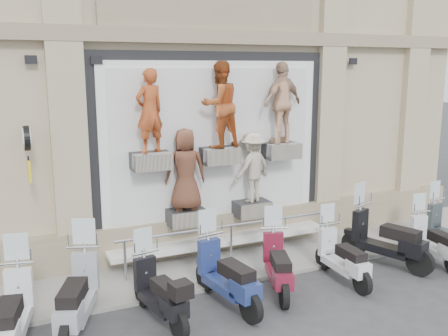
{
  "coord_description": "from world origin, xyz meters",
  "views": [
    {
      "loc": [
        -4.34,
        -7.19,
        4.23
      ],
      "look_at": [
        -0.21,
        1.9,
        2.19
      ],
      "focal_mm": 40.0,
      "sensor_mm": 36.0,
      "label": 1
    }
  ],
  "objects_px": {
    "scooter_b": "(11,300)",
    "scooter_g": "(343,247)",
    "scooter_i": "(435,232)",
    "scooter_c": "(77,282)",
    "scooter_e": "(227,263)",
    "clock_sign_bracket": "(27,146)",
    "scooter_f": "(278,254)",
    "guard_rail": "(231,245)",
    "scooter_h": "(387,227)",
    "scooter_d": "(159,280)"
  },
  "relations": [
    {
      "from": "scooter_b",
      "to": "scooter_g",
      "type": "height_order",
      "value": "scooter_b"
    },
    {
      "from": "scooter_i",
      "to": "scooter_c",
      "type": "bearing_deg",
      "value": -174.75
    },
    {
      "from": "scooter_e",
      "to": "scooter_i",
      "type": "relative_size",
      "value": 1.14
    },
    {
      "from": "scooter_g",
      "to": "clock_sign_bracket",
      "type": "bearing_deg",
      "value": 161.55
    },
    {
      "from": "scooter_b",
      "to": "scooter_f",
      "type": "height_order",
      "value": "scooter_b"
    },
    {
      "from": "guard_rail",
      "to": "scooter_h",
      "type": "distance_m",
      "value": 3.35
    },
    {
      "from": "scooter_d",
      "to": "scooter_g",
      "type": "height_order",
      "value": "scooter_d"
    },
    {
      "from": "scooter_b",
      "to": "scooter_f",
      "type": "xyz_separation_m",
      "value": [
        4.65,
        0.11,
        -0.06
      ]
    },
    {
      "from": "scooter_d",
      "to": "scooter_e",
      "type": "relative_size",
      "value": 0.9
    },
    {
      "from": "scooter_c",
      "to": "scooter_d",
      "type": "distance_m",
      "value": 1.32
    },
    {
      "from": "guard_rail",
      "to": "scooter_c",
      "type": "relative_size",
      "value": 2.44
    },
    {
      "from": "scooter_c",
      "to": "scooter_h",
      "type": "bearing_deg",
      "value": 21.62
    },
    {
      "from": "scooter_g",
      "to": "scooter_c",
      "type": "bearing_deg",
      "value": 179.82
    },
    {
      "from": "clock_sign_bracket",
      "to": "scooter_f",
      "type": "xyz_separation_m",
      "value": [
        4.16,
        -1.99,
        -2.04
      ]
    },
    {
      "from": "scooter_f",
      "to": "scooter_c",
      "type": "bearing_deg",
      "value": -160.93
    },
    {
      "from": "scooter_e",
      "to": "scooter_h",
      "type": "distance_m",
      "value": 3.9
    },
    {
      "from": "scooter_h",
      "to": "scooter_i",
      "type": "height_order",
      "value": "scooter_h"
    },
    {
      "from": "scooter_b",
      "to": "scooter_h",
      "type": "relative_size",
      "value": 0.95
    },
    {
      "from": "scooter_g",
      "to": "scooter_i",
      "type": "height_order",
      "value": "scooter_g"
    },
    {
      "from": "guard_rail",
      "to": "scooter_f",
      "type": "bearing_deg",
      "value": -80.17
    },
    {
      "from": "scooter_g",
      "to": "scooter_h",
      "type": "distance_m",
      "value": 1.39
    },
    {
      "from": "scooter_h",
      "to": "scooter_c",
      "type": "bearing_deg",
      "value": 160.52
    },
    {
      "from": "scooter_e",
      "to": "scooter_h",
      "type": "relative_size",
      "value": 0.95
    },
    {
      "from": "guard_rail",
      "to": "scooter_c",
      "type": "bearing_deg",
      "value": -157.32
    },
    {
      "from": "scooter_e",
      "to": "scooter_f",
      "type": "relative_size",
      "value": 1.08
    },
    {
      "from": "clock_sign_bracket",
      "to": "scooter_g",
      "type": "height_order",
      "value": "clock_sign_bracket"
    },
    {
      "from": "clock_sign_bracket",
      "to": "scooter_d",
      "type": "relative_size",
      "value": 0.56
    },
    {
      "from": "scooter_c",
      "to": "scooter_f",
      "type": "xyz_separation_m",
      "value": [
        3.67,
        -0.1,
        -0.08
      ]
    },
    {
      "from": "scooter_d",
      "to": "clock_sign_bracket",
      "type": "bearing_deg",
      "value": 119.75
    },
    {
      "from": "scooter_i",
      "to": "clock_sign_bracket",
      "type": "bearing_deg",
      "value": 172.14
    },
    {
      "from": "scooter_d",
      "to": "scooter_c",
      "type": "bearing_deg",
      "value": 158.42
    },
    {
      "from": "guard_rail",
      "to": "scooter_h",
      "type": "height_order",
      "value": "scooter_h"
    },
    {
      "from": "scooter_h",
      "to": "scooter_d",
      "type": "bearing_deg",
      "value": 163.66
    },
    {
      "from": "scooter_f",
      "to": "scooter_g",
      "type": "height_order",
      "value": "scooter_f"
    },
    {
      "from": "scooter_i",
      "to": "scooter_d",
      "type": "bearing_deg",
      "value": -172.72
    },
    {
      "from": "scooter_c",
      "to": "scooter_g",
      "type": "bearing_deg",
      "value": 18.66
    },
    {
      "from": "guard_rail",
      "to": "scooter_i",
      "type": "distance_m",
      "value": 4.41
    },
    {
      "from": "clock_sign_bracket",
      "to": "scooter_i",
      "type": "bearing_deg",
      "value": -15.54
    },
    {
      "from": "clock_sign_bracket",
      "to": "scooter_e",
      "type": "bearing_deg",
      "value": -34.9
    },
    {
      "from": "clock_sign_bracket",
      "to": "scooter_b",
      "type": "xyz_separation_m",
      "value": [
        -0.49,
        -2.1,
        -1.98
      ]
    },
    {
      "from": "scooter_b",
      "to": "scooter_c",
      "type": "xyz_separation_m",
      "value": [
        0.98,
        0.2,
        0.03
      ]
    },
    {
      "from": "scooter_e",
      "to": "scooter_i",
      "type": "xyz_separation_m",
      "value": [
        4.9,
        -0.09,
        -0.1
      ]
    },
    {
      "from": "clock_sign_bracket",
      "to": "scooter_d",
      "type": "bearing_deg",
      "value": -50.64
    },
    {
      "from": "scooter_e",
      "to": "scooter_i",
      "type": "height_order",
      "value": "scooter_e"
    },
    {
      "from": "scooter_e",
      "to": "scooter_f",
      "type": "xyz_separation_m",
      "value": [
        1.13,
        0.13,
        -0.06
      ]
    },
    {
      "from": "scooter_h",
      "to": "scooter_f",
      "type": "bearing_deg",
      "value": 163.08
    },
    {
      "from": "clock_sign_bracket",
      "to": "scooter_h",
      "type": "relative_size",
      "value": 0.48
    },
    {
      "from": "scooter_d",
      "to": "scooter_e",
      "type": "xyz_separation_m",
      "value": [
        1.26,
        0.05,
        0.08
      ]
    },
    {
      "from": "scooter_e",
      "to": "scooter_g",
      "type": "height_order",
      "value": "scooter_e"
    },
    {
      "from": "scooter_g",
      "to": "scooter_h",
      "type": "relative_size",
      "value": 0.85
    }
  ]
}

